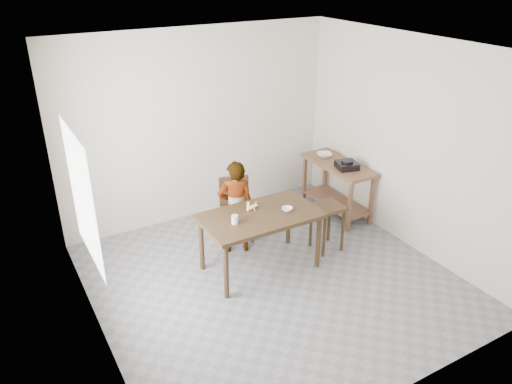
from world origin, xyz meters
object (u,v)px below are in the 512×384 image
child (236,207)px  stool (327,227)px  prep_counter (337,188)px  dining_chair (237,210)px  dining_table (260,241)px

child → stool: size_ratio=1.98×
prep_counter → dining_chair: size_ratio=1.44×
dining_table → child: bearing=96.7°
child → stool: (1.04, -0.55, -0.31)m
prep_counter → stool: (-0.74, -0.74, -0.08)m
dining_table → dining_chair: bearing=82.6°
child → stool: child is taller
child → prep_counter: bearing=-154.3°
dining_table → stool: (0.98, -0.04, -0.06)m
prep_counter → dining_chair: bearing=176.8°
dining_table → dining_chair: (0.10, 0.79, 0.04)m
dining_table → dining_chair: 0.80m
dining_table → prep_counter: 1.86m
prep_counter → dining_chair: 1.62m
stool → prep_counter: bearing=45.2°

